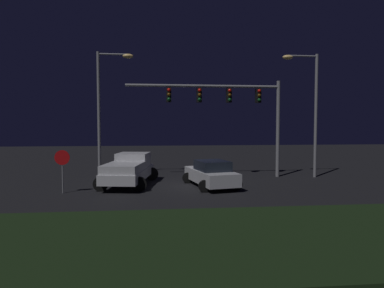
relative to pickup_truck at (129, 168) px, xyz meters
The scene contains 8 objects.
ground_plane 4.19m from the pickup_truck, ahead, with size 80.00×80.00×0.00m, color black.
grass_median 10.90m from the pickup_truck, 68.13° to the right, with size 21.36×6.99×0.10m, color black.
pickup_truck is the anchor object (origin of this frame).
car_sedan 4.83m from the pickup_truck, 13.88° to the right, with size 3.06×4.68×1.51m.
traffic_signal_gantry 7.90m from the pickup_truck, 18.41° to the left, with size 10.32×0.56×6.50m.
street_lamp_left 5.35m from the pickup_truck, 121.48° to the left, with size 2.39×0.44×8.32m.
street_lamp_right 12.63m from the pickup_truck, ahead, with size 2.46×0.44×8.25m.
stop_sign 3.97m from the pickup_truck, 144.93° to the right, with size 0.76×0.08×2.23m.
Camera 1 is at (-2.46, -19.82, 3.47)m, focal length 31.84 mm.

